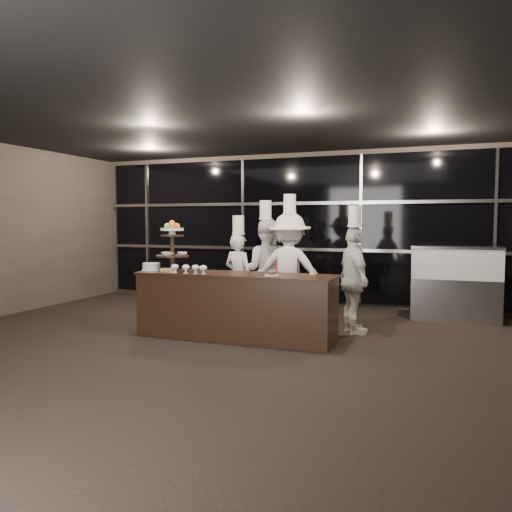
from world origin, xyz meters
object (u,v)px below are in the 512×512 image
at_px(display_stand, 172,242).
at_px(chef_b, 265,270).
at_px(display_case, 456,279).
at_px(chef_c, 289,270).
at_px(layer_cake, 152,267).
at_px(chef_d, 354,279).
at_px(chef_a, 239,276).
at_px(buffet_counter, 235,305).

xyz_separation_m(display_stand, chef_b, (1.00, 1.25, -0.48)).
relative_size(display_case, chef_b, 0.71).
bearing_deg(chef_c, layer_cake, -150.10).
xyz_separation_m(display_case, chef_d, (-1.41, -1.62, 0.12)).
height_order(layer_cake, chef_b, chef_b).
distance_m(display_stand, chef_d, 2.71).
height_order(display_stand, chef_a, chef_a).
relative_size(buffet_counter, chef_d, 1.52).
bearing_deg(display_stand, layer_cake, -171.38).
xyz_separation_m(buffet_counter, chef_c, (0.49, 1.00, 0.43)).
height_order(buffet_counter, layer_cake, layer_cake).
distance_m(display_stand, chef_c, 1.85).
xyz_separation_m(layer_cake, chef_a, (0.91, 1.16, -0.21)).
distance_m(buffet_counter, display_stand, 1.33).
xyz_separation_m(buffet_counter, display_stand, (-1.00, -0.00, 0.87)).
bearing_deg(chef_c, display_stand, -146.24).
height_order(layer_cake, display_case, display_case).
xyz_separation_m(display_case, chef_c, (-2.43, -1.50, 0.20)).
bearing_deg(chef_d, chef_c, 173.46).
bearing_deg(layer_cake, chef_c, 29.90).
xyz_separation_m(chef_b, chef_c, (0.49, -0.26, 0.04)).
bearing_deg(chef_b, chef_d, -13.89).
bearing_deg(chef_c, chef_a, 172.79).
height_order(buffet_counter, chef_c, chef_c).
relative_size(display_case, chef_a, 0.81).
bearing_deg(display_stand, chef_d, 19.29).
xyz_separation_m(display_stand, display_case, (3.93, 2.50, -0.65)).
height_order(display_case, chef_d, chef_d).
height_order(layer_cake, chef_a, chef_a).
height_order(display_case, chef_c, chef_c).
distance_m(layer_cake, chef_d, 2.99).
height_order(chef_c, chef_d, chef_c).
bearing_deg(chef_c, buffet_counter, -116.21).
xyz_separation_m(layer_cake, chef_d, (2.84, 0.93, -0.17)).
distance_m(chef_a, chef_c, 0.92).
xyz_separation_m(display_stand, chef_d, (2.51, 0.88, -0.53)).
distance_m(buffet_counter, chef_c, 1.19).
relative_size(display_stand, chef_a, 0.43).
bearing_deg(display_case, chef_d, -131.07).
bearing_deg(display_case, layer_cake, -149.05).
xyz_separation_m(chef_c, chef_d, (1.02, -0.12, -0.08)).
distance_m(layer_cake, chef_a, 1.49).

